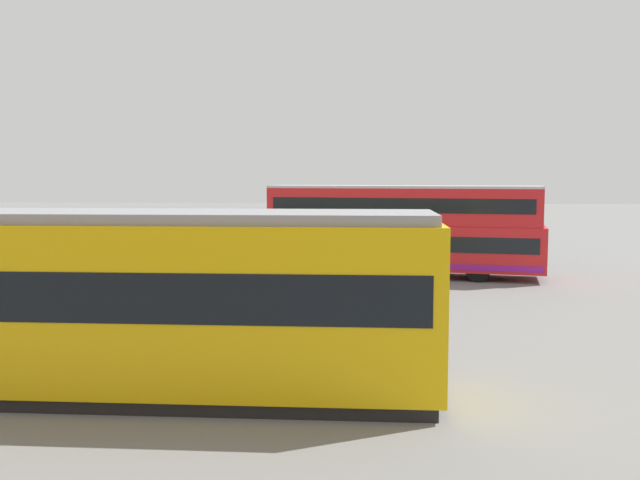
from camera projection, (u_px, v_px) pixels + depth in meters
The scene contains 7 objects.
ground_plane at pixel (342, 285), 26.58m from camera, with size 160.00×160.00×0.00m, color slate.
double_decker_bus at pixel (402, 229), 28.94m from camera, with size 11.97×4.50×3.85m.
tram_yellow at pixel (92, 300), 13.14m from camera, with size 13.46×2.67×3.58m.
pedestrian_near_railing at pixel (247, 272), 23.49m from camera, with size 0.45×0.45×1.64m.
pedestrian_crossing at pixel (377, 295), 19.12m from camera, with size 0.36×0.34×1.59m.
pedestrian_railing at pixel (289, 293), 20.52m from camera, with size 6.38×0.20×1.08m.
info_sign at pixel (180, 269), 19.98m from camera, with size 1.01×0.30×2.23m.
Camera 1 is at (-1.20, 26.29, 4.25)m, focal length 38.05 mm.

